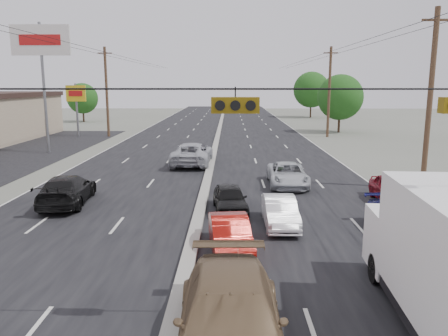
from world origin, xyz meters
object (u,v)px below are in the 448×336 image
(queue_car_a, at_px, (230,199))
(queue_car_c, at_px, (288,175))
(pole_sign_far, at_px, (76,98))
(tan_sedan, at_px, (230,321))
(queue_car_e, at_px, (393,190))
(oncoming_far, at_px, (192,154))
(pole_sign_billboard, at_px, (41,48))
(tree_left_far, at_px, (82,98))
(utility_pole_right_b, at_px, (430,99))
(utility_pole_right_c, at_px, (329,92))
(tree_right_far, at_px, (311,90))
(oncoming_near, at_px, (67,190))
(queue_car_d, at_px, (402,221))
(queue_car_b, at_px, (280,212))
(red_sedan, at_px, (230,235))
(tree_right_mid, at_px, (340,97))
(utility_pole_left_c, at_px, (107,92))

(queue_car_a, distance_m, queue_car_c, 6.37)
(pole_sign_far, bearing_deg, tan_sedan, -66.98)
(queue_car_e, xyz_separation_m, oncoming_far, (-11.00, 10.48, 0.14))
(queue_car_e, bearing_deg, tan_sedan, -120.73)
(pole_sign_billboard, bearing_deg, pole_sign_far, 97.13)
(tree_left_far, bearing_deg, oncoming_far, -61.36)
(utility_pole_right_b, bearing_deg, queue_car_e, -132.20)
(utility_pole_right_c, bearing_deg, tan_sedan, -105.16)
(pole_sign_billboard, distance_m, tree_right_far, 52.05)
(queue_car_e, relative_size, oncoming_far, 0.67)
(queue_car_e, bearing_deg, utility_pole_right_c, 86.12)
(oncoming_far, bearing_deg, utility_pole_right_c, -126.44)
(pole_sign_billboard, height_order, oncoming_near, pole_sign_billboard)
(utility_pole_right_b, bearing_deg, pole_sign_billboard, 154.29)
(tree_left_far, relative_size, queue_car_d, 1.40)
(utility_pole_right_b, distance_m, queue_car_d, 10.28)
(queue_car_c, bearing_deg, queue_car_b, -98.85)
(pole_sign_billboard, distance_m, queue_car_b, 28.11)
(tan_sedan, distance_m, oncoming_far, 23.41)
(utility_pole_right_b, xyz_separation_m, tan_sedan, (-11.10, -15.96, -4.27))
(pole_sign_far, relative_size, queue_car_d, 1.37)
(queue_car_a, bearing_deg, tan_sedan, -95.69)
(utility_pole_right_c, bearing_deg, oncoming_far, -128.11)
(tree_right_far, height_order, red_sedan, tree_right_far)
(utility_pole_right_c, xyz_separation_m, tree_left_far, (-34.50, 20.00, -1.39))
(pole_sign_far, xyz_separation_m, red_sedan, (17.40, -34.88, -3.78))
(queue_car_b, distance_m, oncoming_near, 10.71)
(utility_pole_right_c, xyz_separation_m, tree_right_far, (3.50, 30.00, -0.15))
(queue_car_b, xyz_separation_m, queue_car_d, (4.64, -1.22, 0.02))
(red_sedan, relative_size, queue_car_b, 1.02)
(tan_sedan, height_order, queue_car_c, tan_sedan)
(tree_right_far, bearing_deg, pole_sign_billboard, -125.99)
(red_sedan, bearing_deg, queue_car_c, 65.73)
(red_sedan, xyz_separation_m, queue_car_e, (8.20, 6.69, 0.05))
(queue_car_a, relative_size, oncoming_far, 0.62)
(queue_car_a, bearing_deg, tree_right_mid, 62.99)
(oncoming_far, bearing_deg, utility_pole_left_c, -56.27)
(tan_sedan, xyz_separation_m, queue_car_c, (3.39, 16.51, -0.18))
(utility_pole_right_c, relative_size, pole_sign_far, 1.67)
(pole_sign_billboard, height_order, queue_car_c, pole_sign_billboard)
(tree_right_far, bearing_deg, utility_pole_left_c, -133.53)
(utility_pole_right_c, xyz_separation_m, queue_car_a, (-11.10, -29.84, -4.48))
(tree_left_far, distance_m, queue_car_e, 57.71)
(queue_car_b, xyz_separation_m, queue_car_e, (6.10, 3.75, 0.06))
(tree_left_far, xyz_separation_m, red_sedan, (23.40, -54.88, -3.09))
(utility_pole_left_c, bearing_deg, utility_pole_right_b, -45.00)
(pole_sign_far, relative_size, tree_right_far, 0.74)
(tree_right_far, height_order, queue_car_a, tree_right_far)
(queue_car_b, bearing_deg, queue_car_d, -15.15)
(pole_sign_billboard, distance_m, queue_car_c, 24.38)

